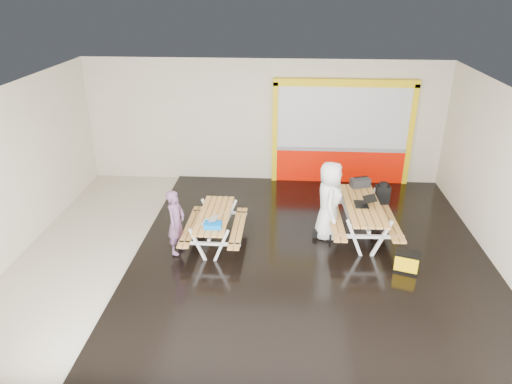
# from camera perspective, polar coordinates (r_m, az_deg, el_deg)

# --- Properties ---
(room) EXTENTS (10.02, 8.02, 3.52)m
(room) POSITION_cam_1_polar(r_m,az_deg,el_deg) (9.57, -0.36, 1.87)
(room) COLOR beige
(room) RESTS_ON ground
(deck) EXTENTS (7.50, 7.98, 0.05)m
(deck) POSITION_cam_1_polar(r_m,az_deg,el_deg) (10.35, 6.64, -7.18)
(deck) COLOR black
(deck) RESTS_ON room
(kiosk) EXTENTS (3.88, 0.16, 3.00)m
(kiosk) POSITION_cam_1_polar(r_m,az_deg,el_deg) (13.44, 10.35, 6.80)
(kiosk) COLOR #FC1400
(kiosk) RESTS_ON room
(picnic_table_left) EXTENTS (1.30, 1.89, 0.75)m
(picnic_table_left) POSITION_cam_1_polar(r_m,az_deg,el_deg) (10.34, -5.05, -3.59)
(picnic_table_left) COLOR #B78340
(picnic_table_left) RESTS_ON deck
(picnic_table_right) EXTENTS (1.55, 2.23, 0.87)m
(picnic_table_right) POSITION_cam_1_polar(r_m,az_deg,el_deg) (10.79, 12.73, -2.38)
(picnic_table_right) COLOR #B78340
(picnic_table_right) RESTS_ON deck
(person_left) EXTENTS (0.45, 0.58, 1.42)m
(person_left) POSITION_cam_1_polar(r_m,az_deg,el_deg) (9.98, -9.68, -3.60)
(person_left) COLOR #654161
(person_left) RESTS_ON deck
(person_right) EXTENTS (0.63, 0.93, 1.85)m
(person_right) POSITION_cam_1_polar(r_m,az_deg,el_deg) (10.59, 8.88, -1.10)
(person_right) COLOR white
(person_right) RESTS_ON deck
(laptop_left) EXTENTS (0.40, 0.37, 0.15)m
(laptop_left) POSITION_cam_1_polar(r_m,az_deg,el_deg) (9.90, -5.67, -3.51)
(laptop_left) COLOR silver
(laptop_left) RESTS_ON picnic_table_left
(laptop_right) EXTENTS (0.46, 0.40, 0.19)m
(laptop_right) POSITION_cam_1_polar(r_m,az_deg,el_deg) (10.64, 12.98, -1.22)
(laptop_right) COLOR black
(laptop_right) RESTS_ON picnic_table_right
(blue_pouch) EXTENTS (0.36, 0.26, 0.10)m
(blue_pouch) POSITION_cam_1_polar(r_m,az_deg,el_deg) (9.72, -5.25, -4.01)
(blue_pouch) COLOR blue
(blue_pouch) RESTS_ON picnic_table_left
(toolbox) EXTENTS (0.50, 0.36, 0.26)m
(toolbox) POSITION_cam_1_polar(r_m,az_deg,el_deg) (11.54, 12.51, 1.13)
(toolbox) COLOR black
(toolbox) RESTS_ON picnic_table_right
(backpack) EXTENTS (0.34, 0.23, 0.55)m
(backpack) POSITION_cam_1_polar(r_m,az_deg,el_deg) (11.52, 15.08, -0.20)
(backpack) COLOR black
(backpack) RESTS_ON picnic_table_right
(dark_case) EXTENTS (0.52, 0.46, 0.16)m
(dark_case) POSITION_cam_1_polar(r_m,az_deg,el_deg) (10.87, 8.21, -4.97)
(dark_case) COLOR black
(dark_case) RESTS_ON deck
(fluke_bag) EXTENTS (0.55, 0.44, 0.41)m
(fluke_bag) POSITION_cam_1_polar(r_m,az_deg,el_deg) (9.99, 17.80, -8.08)
(fluke_bag) COLOR black
(fluke_bag) RESTS_ON deck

